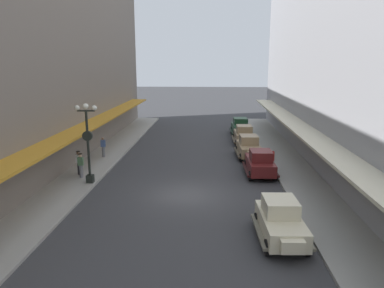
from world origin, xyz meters
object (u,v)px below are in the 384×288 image
parked_car_1 (241,126)px  parked_car_4 (244,134)px  parked_car_3 (281,220)px  pedestrian_0 (103,147)px  parked_car_2 (260,162)px  lamp_post_with_clock (88,140)px  fire_hydrant (273,156)px  parked_car_0 (249,146)px  pedestrian_1 (81,165)px  pedestrian_2 (79,163)px

parked_car_1 → parked_car_4: 4.48m
parked_car_3 → parked_car_4: (0.02, 19.97, 0.00)m
pedestrian_0 → parked_car_2: bearing=-17.6°
lamp_post_with_clock → pedestrian_0: (-1.06, 6.60, -2.00)m
parked_car_1 → fire_hydrant: 11.53m
parked_car_2 → pedestrian_0: parked_car_2 is taller
parked_car_1 → parked_car_2: bearing=-88.9°
parked_car_0 → parked_car_2: size_ratio=1.01×
parked_car_1 → parked_car_4: (-0.01, -4.48, 0.00)m
parked_car_2 → pedestrian_1: (-12.25, -1.66, 0.07)m
parked_car_1 → parked_car_3: bearing=-90.1°
parked_car_3 → pedestrian_2: (-12.30, 8.64, 0.07)m
lamp_post_with_clock → fire_hydrant: 14.33m
pedestrian_0 → pedestrian_2: 4.95m
fire_hydrant → pedestrian_0: bearing=177.8°
lamp_post_with_clock → pedestrian_1: (-0.95, 1.03, -1.97)m
pedestrian_1 → parked_car_0: bearing=28.9°
parked_car_0 → pedestrian_0: size_ratio=2.63×
parked_car_4 → parked_car_1: bearing=89.8°
parked_car_2 → parked_car_3: bearing=-91.8°
pedestrian_0 → parked_car_3: bearing=-48.4°
parked_car_1 → pedestrian_0: (-12.09, -10.86, 0.05)m
parked_car_1 → pedestrian_1: parked_car_1 is taller
pedestrian_1 → parked_car_4: bearing=45.0°
parked_car_2 → parked_car_3: same height
parked_car_2 → fire_hydrant: bearing=66.7°
pedestrian_0 → pedestrian_1: (0.11, -5.58, 0.02)m
parked_car_4 → fire_hydrant: 7.14m
pedestrian_1 → fire_hydrant: bearing=20.2°
parked_car_2 → pedestrian_2: bearing=-175.3°
pedestrian_2 → lamp_post_with_clock: bearing=-51.6°
parked_car_3 → fire_hydrant: size_ratio=5.25×
pedestrian_0 → pedestrian_1: pedestrian_1 is taller
parked_car_0 → parked_car_2: bearing=-86.5°
parked_car_1 → fire_hydrant: size_ratio=5.27×
parked_car_1 → lamp_post_with_clock: bearing=-122.3°
fire_hydrant → pedestrian_1: (-13.70, -5.04, 0.45)m
lamp_post_with_clock → pedestrian_2: bearing=128.4°
parked_car_4 → pedestrian_2: parked_car_4 is taller
parked_car_2 → pedestrian_2: parked_car_2 is taller
parked_car_1 → parked_car_2: same height
parked_car_2 → pedestrian_1: parked_car_2 is taller
parked_car_3 → pedestrian_0: (-12.05, 13.59, 0.05)m
parked_car_4 → parked_car_2: bearing=-88.4°
lamp_post_with_clock → fire_hydrant: lamp_post_with_clock is taller
parked_car_4 → fire_hydrant: parked_car_4 is taller
lamp_post_with_clock → pedestrian_1: bearing=132.8°
parked_car_1 → lamp_post_with_clock: size_ratio=0.84×
parked_car_0 → lamp_post_with_clock: bearing=-145.3°
parked_car_3 → pedestrian_2: 15.03m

